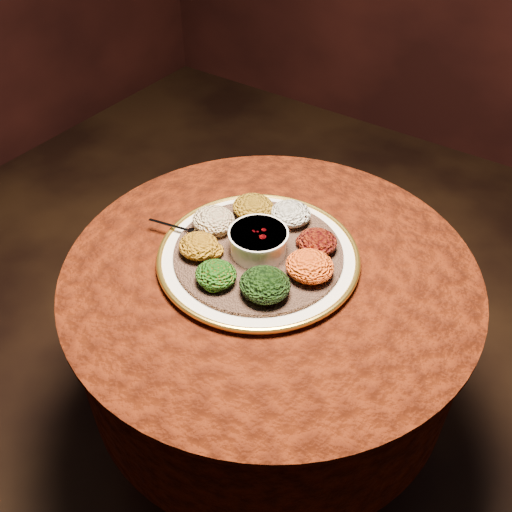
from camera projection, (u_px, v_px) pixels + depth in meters
The scene contains 13 objects.
table at pixel (269, 320), 1.43m from camera, with size 0.96×0.96×0.73m.
platter at pixel (258, 256), 1.32m from camera, with size 0.58×0.58×0.02m.
injera at pixel (258, 253), 1.31m from camera, with size 0.39×0.39×0.01m, color brown.
stew_bowl at pixel (258, 240), 1.29m from camera, with size 0.14×0.14×0.06m.
spoon at pixel (190, 231), 1.35m from camera, with size 0.14×0.04×0.01m.
portion_ayib at pixel (291, 214), 1.37m from camera, with size 0.10×0.09×0.05m, color white.
portion_kitfo at pixel (317, 242), 1.30m from camera, with size 0.09×0.09×0.04m, color black.
portion_tikil at pixel (310, 266), 1.23m from camera, with size 0.11×0.10×0.05m, color #B35F0E.
portion_gomen at pixel (265, 284), 1.19m from camera, with size 0.11×0.10×0.05m, color black.
portion_mixveg at pixel (216, 274), 1.22m from camera, with size 0.09×0.09×0.04m, color #8D2E09.
portion_kik at pixel (199, 246), 1.29m from camera, with size 0.09×0.09×0.04m, color #9E680E.
portion_timatim at pixel (214, 220), 1.35m from camera, with size 0.10×0.10×0.05m, color maroon.
portion_shiro at pixel (253, 207), 1.39m from camera, with size 0.10×0.10×0.05m, color #825A0F.
Camera 1 is at (0.51, -0.80, 1.63)m, focal length 40.00 mm.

